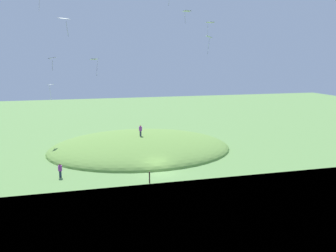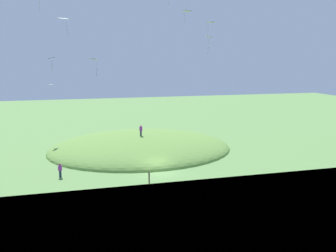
{
  "view_description": "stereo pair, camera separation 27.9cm",
  "coord_description": "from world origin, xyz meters",
  "px_view_note": "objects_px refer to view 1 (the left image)",
  "views": [
    {
      "loc": [
        -38.69,
        9.2,
        12.95
      ],
      "look_at": [
        2.47,
        -1.71,
        4.88
      ],
      "focal_mm": 38.25,
      "sensor_mm": 36.0,
      "label": 1
    },
    {
      "loc": [
        -38.76,
        8.93,
        12.95
      ],
      "look_at": [
        2.47,
        -1.71,
        4.88
      ],
      "focal_mm": 38.25,
      "sensor_mm": 36.0,
      "label": 2
    }
  ],
  "objects_px": {
    "kite_1": "(95,60)",
    "kite_6": "(64,19)",
    "person_watching_kites": "(60,169)",
    "kite_3": "(50,86)",
    "kite_4": "(210,23)",
    "person_on_hilltop": "(140,129)",
    "mooring_post": "(150,177)",
    "kite_2": "(187,12)",
    "kite_0": "(52,58)",
    "kite_8": "(209,38)"
  },
  "relations": [
    {
      "from": "kite_8",
      "to": "mooring_post",
      "type": "relative_size",
      "value": 1.69
    },
    {
      "from": "person_watching_kites",
      "to": "kite_8",
      "type": "bearing_deg",
      "value": -148.88
    },
    {
      "from": "person_on_hilltop",
      "to": "kite_0",
      "type": "relative_size",
      "value": 1.28
    },
    {
      "from": "kite_0",
      "to": "mooring_post",
      "type": "height_order",
      "value": "kite_0"
    },
    {
      "from": "person_watching_kites",
      "to": "mooring_post",
      "type": "distance_m",
      "value": 10.13
    },
    {
      "from": "kite_0",
      "to": "kite_2",
      "type": "height_order",
      "value": "kite_2"
    },
    {
      "from": "kite_3",
      "to": "mooring_post",
      "type": "relative_size",
      "value": 1.72
    },
    {
      "from": "kite_0",
      "to": "kite_1",
      "type": "bearing_deg",
      "value": -40.96
    },
    {
      "from": "kite_4",
      "to": "mooring_post",
      "type": "height_order",
      "value": "kite_4"
    },
    {
      "from": "kite_6",
      "to": "kite_8",
      "type": "distance_m",
      "value": 16.4
    },
    {
      "from": "kite_2",
      "to": "kite_4",
      "type": "height_order",
      "value": "kite_2"
    },
    {
      "from": "kite_6",
      "to": "kite_4",
      "type": "bearing_deg",
      "value": -75.65
    },
    {
      "from": "kite_8",
      "to": "kite_1",
      "type": "bearing_deg",
      "value": 91.93
    },
    {
      "from": "kite_2",
      "to": "kite_4",
      "type": "distance_m",
      "value": 5.12
    },
    {
      "from": "person_watching_kites",
      "to": "kite_2",
      "type": "relative_size",
      "value": 1.18
    },
    {
      "from": "person_watching_kites",
      "to": "kite_4",
      "type": "relative_size",
      "value": 1.03
    },
    {
      "from": "person_on_hilltop",
      "to": "kite_6",
      "type": "xyz_separation_m",
      "value": [
        -12.51,
        9.53,
        13.6
      ]
    },
    {
      "from": "kite_2",
      "to": "kite_3",
      "type": "height_order",
      "value": "kite_2"
    },
    {
      "from": "kite_1",
      "to": "kite_6",
      "type": "relative_size",
      "value": 1.07
    },
    {
      "from": "kite_1",
      "to": "kite_3",
      "type": "bearing_deg",
      "value": 20.8
    },
    {
      "from": "kite_1",
      "to": "kite_6",
      "type": "bearing_deg",
      "value": 133.85
    },
    {
      "from": "person_on_hilltop",
      "to": "mooring_post",
      "type": "relative_size",
      "value": 1.23
    },
    {
      "from": "person_watching_kites",
      "to": "kite_6",
      "type": "xyz_separation_m",
      "value": [
        -2.78,
        -1.29,
        15.62
      ]
    },
    {
      "from": "kite_0",
      "to": "kite_2",
      "type": "distance_m",
      "value": 14.95
    },
    {
      "from": "kite_4",
      "to": "kite_6",
      "type": "relative_size",
      "value": 0.88
    },
    {
      "from": "person_on_hilltop",
      "to": "kite_2",
      "type": "height_order",
      "value": "kite_2"
    },
    {
      "from": "kite_1",
      "to": "kite_3",
      "type": "relative_size",
      "value": 0.86
    },
    {
      "from": "kite_8",
      "to": "mooring_post",
      "type": "bearing_deg",
      "value": 120.34
    },
    {
      "from": "kite_1",
      "to": "kite_3",
      "type": "height_order",
      "value": "kite_1"
    },
    {
      "from": "person_on_hilltop",
      "to": "kite_3",
      "type": "xyz_separation_m",
      "value": [
        4.77,
        12.16,
        6.05
      ]
    },
    {
      "from": "kite_6",
      "to": "kite_8",
      "type": "height_order",
      "value": "kite_6"
    },
    {
      "from": "kite_0",
      "to": "mooring_post",
      "type": "bearing_deg",
      "value": -87.71
    },
    {
      "from": "kite_3",
      "to": "kite_2",
      "type": "bearing_deg",
      "value": -136.85
    },
    {
      "from": "kite_3",
      "to": "kite_4",
      "type": "xyz_separation_m",
      "value": [
        -13.06,
        -19.16,
        8.01
      ]
    },
    {
      "from": "kite_1",
      "to": "kite_4",
      "type": "height_order",
      "value": "kite_4"
    },
    {
      "from": "kite_1",
      "to": "kite_4",
      "type": "relative_size",
      "value": 1.22
    },
    {
      "from": "kite_1",
      "to": "person_watching_kites",
      "type": "bearing_deg",
      "value": 89.96
    },
    {
      "from": "person_on_hilltop",
      "to": "kite_4",
      "type": "bearing_deg",
      "value": 152.76
    },
    {
      "from": "kite_6",
      "to": "mooring_post",
      "type": "distance_m",
      "value": 17.86
    },
    {
      "from": "person_watching_kites",
      "to": "kite_2",
      "type": "distance_m",
      "value": 21.92
    },
    {
      "from": "person_on_hilltop",
      "to": "person_watching_kites",
      "type": "relative_size",
      "value": 0.99
    },
    {
      "from": "person_on_hilltop",
      "to": "person_watching_kites",
      "type": "xyz_separation_m",
      "value": [
        -9.74,
        10.82,
        -2.02
      ]
    },
    {
      "from": "kite_4",
      "to": "kite_8",
      "type": "relative_size",
      "value": 0.72
    },
    {
      "from": "kite_6",
      "to": "person_watching_kites",
      "type": "bearing_deg",
      "value": 24.98
    },
    {
      "from": "person_watching_kites",
      "to": "kite_3",
      "type": "xyz_separation_m",
      "value": [
        14.51,
        1.33,
        8.07
      ]
    },
    {
      "from": "kite_6",
      "to": "mooring_post",
      "type": "xyz_separation_m",
      "value": [
        -1.57,
        -7.85,
        -15.97
      ]
    },
    {
      "from": "kite_0",
      "to": "kite_3",
      "type": "xyz_separation_m",
      "value": [
        19.22,
        1.43,
        -3.9
      ]
    },
    {
      "from": "kite_1",
      "to": "kite_4",
      "type": "distance_m",
      "value": 14.39
    },
    {
      "from": "kite_6",
      "to": "kite_2",
      "type": "bearing_deg",
      "value": -85.36
    },
    {
      "from": "kite_0",
      "to": "person_watching_kites",
      "type": "bearing_deg",
      "value": 1.12
    }
  ]
}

